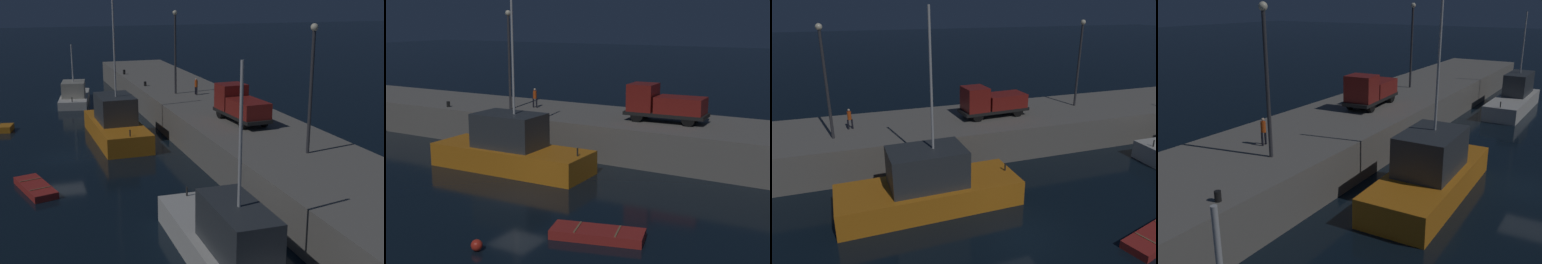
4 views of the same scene
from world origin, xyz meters
TOP-DOWN VIEW (x-y plane):
  - ground_plane at (0.00, 0.00)m, footprint 320.00×320.00m
  - pier_quay at (0.00, 12.70)m, footprint 70.22×8.18m
  - fishing_trawler_red at (-3.84, 4.50)m, footprint 10.76×3.85m
  - fishing_boat_white at (18.96, 4.97)m, footprint 10.83×3.02m
  - lamp_post_west at (-9.01, 11.22)m, footprint 0.44×0.44m
  - lamp_post_east at (12.01, 13.02)m, footprint 0.44×0.44m
  - utility_truck at (3.40, 12.40)m, footprint 5.81×2.38m
  - dockworker at (-7.78, 12.85)m, footprint 0.41×0.32m
  - bollard_west at (-14.05, 9.50)m, footprint 0.28×0.28m

SIDE VIEW (x-z plane):
  - ground_plane at x=0.00m, z-range 0.00..0.00m
  - fishing_boat_white at x=18.96m, z-range -3.44..5.92m
  - pier_quay at x=0.00m, z-range 0.00..2.57m
  - fishing_trawler_red at x=-3.84m, z-range -4.34..7.04m
  - bollard_west at x=-14.05m, z-range 2.57..3.02m
  - dockworker at x=-7.78m, z-range 2.67..4.24m
  - utility_truck at x=3.40m, z-range 2.53..5.13m
  - lamp_post_east at x=12.01m, z-range 3.23..10.81m
  - lamp_post_west at x=-9.01m, z-range 3.23..10.93m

